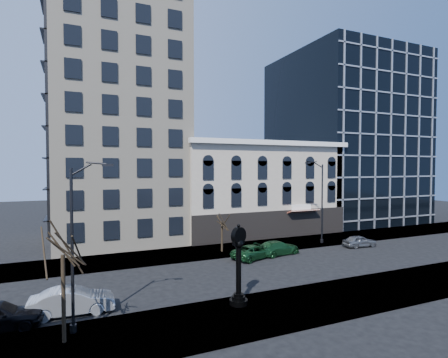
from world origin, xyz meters
name	(u,v)px	position (x,y,z in m)	size (l,w,h in m)	color
ground	(221,275)	(0.00, 0.00, 0.00)	(160.00, 160.00, 0.00)	black
sidewalk_far	(192,253)	(0.00, 8.00, 0.06)	(160.00, 6.00, 0.12)	gray
sidewalk_near	(270,310)	(0.00, -8.00, 0.06)	(160.00, 6.00, 0.12)	gray
cream_tower	(117,86)	(-6.11, 18.88, 19.32)	(15.90, 15.40, 42.50)	beige
victorian_row	(256,190)	(12.00, 15.89, 6.00)	(22.60, 11.19, 12.50)	#C1B49F
glass_office	(343,139)	(32.00, 20.91, 14.00)	(20.00, 20.15, 28.00)	black
street_clock	(239,268)	(-1.48, -6.44, 2.52)	(1.21, 1.21, 5.32)	black
street_lamp_near	(85,201)	(-10.79, -6.48, 7.30)	(2.43, 0.81, 9.52)	black
street_lamp_far	(317,180)	(15.04, 6.53, 7.58)	(2.54, 0.74, 9.89)	black
bare_tree_near	(62,236)	(-11.91, -7.33, 5.65)	(4.26, 4.26, 7.31)	#302518
bare_tree_far	(222,218)	(3.17, 7.26, 3.74)	(2.80, 2.80, 4.80)	#302518
car_near_b	(72,301)	(-11.52, -3.44, 0.82)	(1.74, 5.00, 1.65)	#A5A8AD
car_far_a	(254,252)	(5.15, 3.72, 0.69)	(2.30, 4.98, 1.38)	#143F1E
car_far_b	(278,248)	(8.12, 4.03, 0.73)	(2.05, 5.04, 1.46)	#143F1E
car_far_c	(359,241)	(18.64, 3.37, 0.66)	(1.57, 3.90, 1.33)	#595B60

